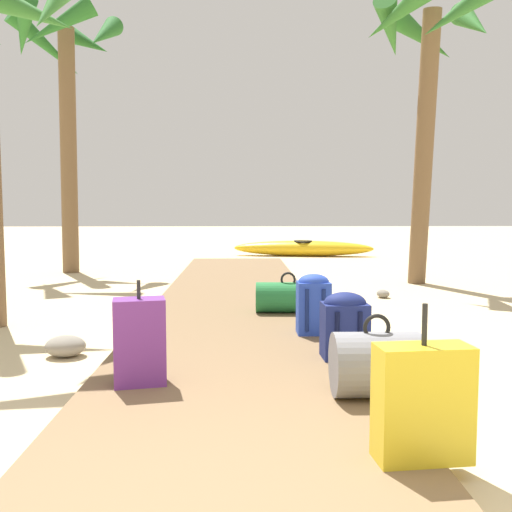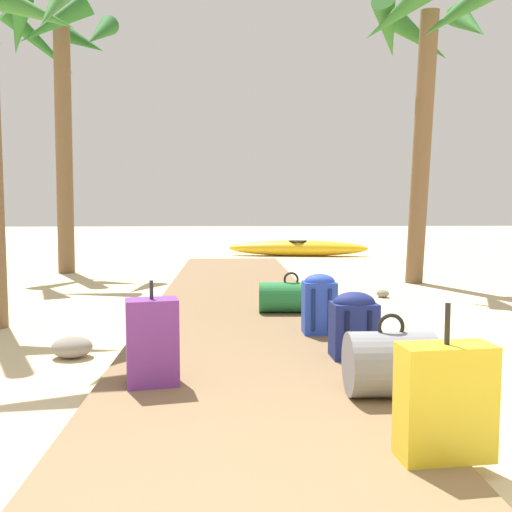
{
  "view_description": "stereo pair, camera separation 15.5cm",
  "coord_description": "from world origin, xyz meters",
  "px_view_note": "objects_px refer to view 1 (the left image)",
  "views": [
    {
      "loc": [
        0.05,
        -1.66,
        1.2
      ],
      "look_at": [
        0.27,
        5.92,
        0.55
      ],
      "focal_mm": 39.45,
      "sensor_mm": 36.0,
      "label": 1
    },
    {
      "loc": [
        -0.11,
        -1.65,
        1.2
      ],
      "look_at": [
        0.27,
        5.92,
        0.55
      ],
      "focal_mm": 39.45,
      "sensor_mm": 36.0,
      "label": 2
    }
  ],
  "objects_px": {
    "backpack_blue": "(313,302)",
    "palm_tree_far_left": "(65,72)",
    "duffel_bag_grey": "(376,364)",
    "backpack_navy": "(345,323)",
    "kayak": "(303,248)",
    "duffel_bag_green": "(288,297)",
    "suitcase_yellow": "(423,403)",
    "suitcase_purple": "(140,341)",
    "palm_tree_far_right": "(430,58)"
  },
  "relations": [
    {
      "from": "duffel_bag_green",
      "to": "backpack_navy",
      "type": "bearing_deg",
      "value": -81.84
    },
    {
      "from": "duffel_bag_green",
      "to": "backpack_blue",
      "type": "bearing_deg",
      "value": -82.34
    },
    {
      "from": "duffel_bag_grey",
      "to": "backpack_navy",
      "type": "xyz_separation_m",
      "value": [
        -0.02,
        0.87,
        0.07
      ]
    },
    {
      "from": "duffel_bag_green",
      "to": "kayak",
      "type": "bearing_deg",
      "value": 82.36
    },
    {
      "from": "palm_tree_far_left",
      "to": "kayak",
      "type": "xyz_separation_m",
      "value": [
        4.75,
        3.34,
        -3.47
      ]
    },
    {
      "from": "duffel_bag_green",
      "to": "kayak",
      "type": "height_order",
      "value": "duffel_bag_green"
    },
    {
      "from": "suitcase_purple",
      "to": "palm_tree_far_right",
      "type": "relative_size",
      "value": 0.15
    },
    {
      "from": "duffel_bag_grey",
      "to": "backpack_navy",
      "type": "bearing_deg",
      "value": 91.62
    },
    {
      "from": "palm_tree_far_right",
      "to": "kayak",
      "type": "bearing_deg",
      "value": 103.19
    },
    {
      "from": "backpack_navy",
      "to": "suitcase_yellow",
      "type": "height_order",
      "value": "suitcase_yellow"
    },
    {
      "from": "backpack_navy",
      "to": "palm_tree_far_left",
      "type": "distance_m",
      "value": 8.26
    },
    {
      "from": "kayak",
      "to": "backpack_navy",
      "type": "bearing_deg",
      "value": -94.68
    },
    {
      "from": "duffel_bag_green",
      "to": "kayak",
      "type": "relative_size",
      "value": 0.2
    },
    {
      "from": "backpack_blue",
      "to": "suitcase_yellow",
      "type": "height_order",
      "value": "suitcase_yellow"
    },
    {
      "from": "backpack_navy",
      "to": "duffel_bag_green",
      "type": "bearing_deg",
      "value": 98.16
    },
    {
      "from": "duffel_bag_green",
      "to": "backpack_navy",
      "type": "relative_size",
      "value": 1.42
    },
    {
      "from": "suitcase_yellow",
      "to": "palm_tree_far_right",
      "type": "distance_m",
      "value": 7.14
    },
    {
      "from": "duffel_bag_green",
      "to": "backpack_blue",
      "type": "xyz_separation_m",
      "value": [
        0.14,
        -1.02,
        0.12
      ]
    },
    {
      "from": "duffel_bag_grey",
      "to": "palm_tree_far_left",
      "type": "relative_size",
      "value": 0.11
    },
    {
      "from": "duffel_bag_grey",
      "to": "kayak",
      "type": "relative_size",
      "value": 0.15
    },
    {
      "from": "palm_tree_far_left",
      "to": "kayak",
      "type": "height_order",
      "value": "palm_tree_far_left"
    },
    {
      "from": "duffel_bag_grey",
      "to": "palm_tree_far_right",
      "type": "bearing_deg",
      "value": 68.85
    },
    {
      "from": "palm_tree_far_left",
      "to": "duffel_bag_green",
      "type": "bearing_deg",
      "value": -51.25
    },
    {
      "from": "backpack_navy",
      "to": "suitcase_purple",
      "type": "distance_m",
      "value": 1.54
    },
    {
      "from": "backpack_navy",
      "to": "suitcase_purple",
      "type": "height_order",
      "value": "suitcase_purple"
    },
    {
      "from": "backpack_blue",
      "to": "suitcase_purple",
      "type": "xyz_separation_m",
      "value": [
        -1.3,
        -1.4,
        -0.01
      ]
    },
    {
      "from": "duffel_bag_green",
      "to": "suitcase_yellow",
      "type": "xyz_separation_m",
      "value": [
        0.29,
        -3.55,
        0.1
      ]
    },
    {
      "from": "duffel_bag_grey",
      "to": "palm_tree_far_right",
      "type": "distance_m",
      "value": 6.47
    },
    {
      "from": "duffel_bag_grey",
      "to": "backpack_blue",
      "type": "relative_size",
      "value": 0.96
    },
    {
      "from": "palm_tree_far_left",
      "to": "suitcase_purple",
      "type": "bearing_deg",
      "value": -70.18
    },
    {
      "from": "duffel_bag_grey",
      "to": "suitcase_yellow",
      "type": "bearing_deg",
      "value": -90.02
    },
    {
      "from": "backpack_navy",
      "to": "palm_tree_far_right",
      "type": "bearing_deg",
      "value": 64.89
    },
    {
      "from": "backpack_navy",
      "to": "kayak",
      "type": "distance_m",
      "value": 9.81
    },
    {
      "from": "palm_tree_far_left",
      "to": "palm_tree_far_right",
      "type": "distance_m",
      "value": 6.36
    },
    {
      "from": "backpack_navy",
      "to": "palm_tree_far_right",
      "type": "height_order",
      "value": "palm_tree_far_right"
    },
    {
      "from": "duffel_bag_grey",
      "to": "duffel_bag_green",
      "type": "distance_m",
      "value": 2.72
    },
    {
      "from": "backpack_blue",
      "to": "backpack_navy",
      "type": "relative_size",
      "value": 1.08
    },
    {
      "from": "backpack_blue",
      "to": "suitcase_yellow",
      "type": "distance_m",
      "value": 2.54
    },
    {
      "from": "backpack_blue",
      "to": "palm_tree_far_left",
      "type": "xyz_separation_m",
      "value": [
        -3.83,
        5.62,
        3.3
      ]
    },
    {
      "from": "duffel_bag_grey",
      "to": "backpack_navy",
      "type": "relative_size",
      "value": 1.04
    },
    {
      "from": "duffel_bag_green",
      "to": "suitcase_yellow",
      "type": "relative_size",
      "value": 1.0
    },
    {
      "from": "suitcase_purple",
      "to": "suitcase_yellow",
      "type": "bearing_deg",
      "value": -37.96
    },
    {
      "from": "backpack_blue",
      "to": "backpack_navy",
      "type": "height_order",
      "value": "backpack_blue"
    },
    {
      "from": "suitcase_yellow",
      "to": "duffel_bag_green",
      "type": "bearing_deg",
      "value": 94.64
    },
    {
      "from": "backpack_blue",
      "to": "kayak",
      "type": "xyz_separation_m",
      "value": [
        0.93,
        8.96,
        -0.17
      ]
    },
    {
      "from": "duffel_bag_grey",
      "to": "backpack_blue",
      "type": "height_order",
      "value": "backpack_blue"
    },
    {
      "from": "suitcase_yellow",
      "to": "duffel_bag_grey",
      "type": "bearing_deg",
      "value": 89.98
    },
    {
      "from": "kayak",
      "to": "suitcase_purple",
      "type": "bearing_deg",
      "value": -102.11
    },
    {
      "from": "backpack_navy",
      "to": "palm_tree_far_left",
      "type": "bearing_deg",
      "value": 121.55
    },
    {
      "from": "suitcase_purple",
      "to": "kayak",
      "type": "distance_m",
      "value": 10.6
    }
  ]
}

